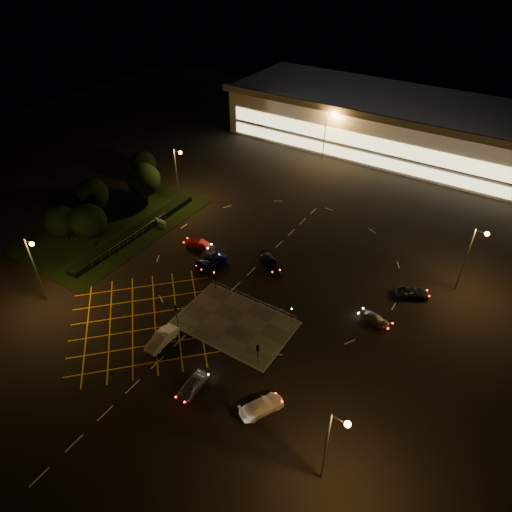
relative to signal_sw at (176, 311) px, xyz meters
The scene contains 27 objects.
ground 7.58m from the signal_sw, 56.28° to the left, with size 180.00×180.00×0.00m, color black.
pedestrian_island 7.57m from the signal_sw, 33.65° to the left, with size 14.00×9.00×0.12m, color #4C4944.
grass_verge 26.93m from the signal_sw, 153.45° to the left, with size 18.00×30.00×0.08m, color black.
hedge 22.55m from the signal_sw, 147.74° to the left, with size 2.00×26.00×1.00m, color black.
supermarket 68.13m from the signal_sw, 86.63° to the left, with size 72.00×26.50×10.50m.
streetlight_sw 19.03m from the signal_sw, 161.12° to the right, with size 1.78×0.56×10.03m.
streetlight_se 26.05m from the signal_sw, 18.14° to the right, with size 1.78×0.56×10.03m.
streetlight_nw 31.24m from the signal_sw, 129.19° to the left, with size 1.78×0.56×10.03m.
streetlight_ne 38.75m from the signal_sw, 42.43° to the left, with size 1.78×0.56×10.03m.
streetlight_far_left 54.44m from the signal_sw, 95.88° to the left, with size 1.78×0.56×10.03m.
signal_sw is the anchor object (origin of this frame).
signal_se 12.00m from the signal_sw, ahead, with size 0.28×0.30×3.15m.
signal_nw 7.99m from the signal_sw, 90.00° to the left, with size 0.28×0.30×3.15m.
signal_ne 14.41m from the signal_sw, 33.65° to the left, with size 0.28×0.30×3.15m.
tree_a 26.38m from the signal_sw, behind, with size 5.04×5.04×6.86m.
tree_b 30.55m from the signal_sw, 156.81° to the left, with size 5.40×5.40×7.35m.
tree_c 31.34m from the signal_sw, 140.20° to the left, with size 5.76×5.76×7.84m.
tree_d 39.73m from the signal_sw, 139.09° to the left, with size 4.68×4.68×6.37m.
tree_e 22.92m from the signal_sw, 164.76° to the left, with size 5.40×5.40×7.35m.
car_near_silver 10.47m from the signal_sw, 40.70° to the right, with size 1.73×4.29×1.46m, color #B1B2B9.
car_queue_white 3.84m from the signal_sw, 82.15° to the right, with size 1.63×4.68×1.54m, color silver.
car_left_blue 12.64m from the signal_sw, 107.98° to the left, with size 2.34×5.07×1.41m, color #0B1544.
car_far_dkgrey 16.95m from the signal_sw, 77.23° to the left, with size 1.94×4.77×1.38m, color black.
car_right_silver 25.11m from the signal_sw, 33.57° to the left, with size 1.44×3.58×1.22m, color #A3A6AA.
car_circ_red 16.96m from the signal_sw, 119.90° to the left, with size 1.29×3.69×1.22m, color #9D100B.
car_east_grey 31.58m from the signal_sw, 42.20° to the left, with size 2.15×4.66×1.29m, color black.
car_approach_white 16.42m from the signal_sw, 17.29° to the right, with size 2.00×4.92×1.43m, color white.
Camera 1 is at (26.42, -35.19, 41.74)m, focal length 32.00 mm.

